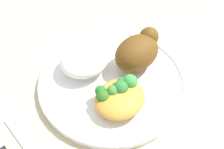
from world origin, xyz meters
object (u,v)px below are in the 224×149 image
Objects in this scene: roasted_chicken at (138,51)px; rice_pile at (84,60)px; mac_cheese_with_broccoli at (119,95)px; knife at (1,148)px; plate at (112,81)px; fork at (14,131)px.

roasted_chicken reaches higher than rice_pile.
knife is at bearing 159.80° from mac_cheese_with_broccoli.
roasted_chicken reaches higher than knife.
roasted_chicken reaches higher than plate.
roasted_chicken is 0.10m from mac_cheese_with_broccoli.
plate is 2.64× the size of roasted_chicken.
roasted_chicken is 0.75× the size of fork.
roasted_chicken is at bearing 24.48° from mac_cheese_with_broccoli.
rice_pile is 0.10m from mac_cheese_with_broccoli.
mac_cheese_with_broccoli is 0.48× the size of knife.
mac_cheese_with_broccoli reaches higher than knife.
fork is at bearing 170.65° from roasted_chicken.
plate is at bearing -6.09° from knife.
rice_pile is (-0.08, 0.06, -0.01)m from roasted_chicken.
mac_cheese_with_broccoli is (-0.01, -0.10, -0.00)m from rice_pile.
roasted_chicken is at bearing -4.37° from plate.
knife is (-0.03, -0.01, 0.00)m from fork.
mac_cheese_with_broccoli is at bearing -155.52° from roasted_chicken.
knife is at bearing -156.31° from fork.
plate is 0.06m from mac_cheese_with_broccoli.
roasted_chicken is 0.56× the size of knife.
rice_pile reaches higher than plate.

